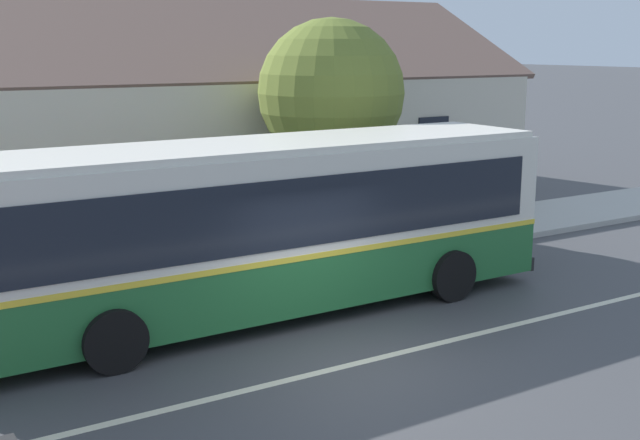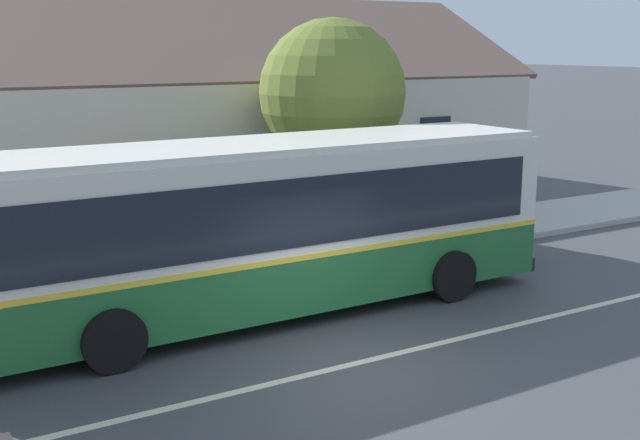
# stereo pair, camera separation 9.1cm
# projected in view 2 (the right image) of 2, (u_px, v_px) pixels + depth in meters

# --- Properties ---
(ground_plane) EXTENTS (300.00, 300.00, 0.00)m
(ground_plane) POSITION_uv_depth(u_px,v_px,m) (359.00, 363.00, 12.49)
(ground_plane) COLOR #424244
(sidewalk_far) EXTENTS (60.00, 3.00, 0.15)m
(sidewalk_far) POSITION_uv_depth(u_px,v_px,m) (207.00, 268.00, 17.50)
(sidewalk_far) COLOR #ADAAA3
(sidewalk_far) RESTS_ON ground
(lane_divider_stripe) EXTENTS (60.00, 0.16, 0.01)m
(lane_divider_stripe) POSITION_uv_depth(u_px,v_px,m) (359.00, 362.00, 12.49)
(lane_divider_stripe) COLOR beige
(lane_divider_stripe) RESTS_ON ground
(community_building) EXTENTS (25.76, 9.98, 7.38)m
(community_building) POSITION_uv_depth(u_px,v_px,m) (92.00, 142.00, 23.46)
(community_building) COLOR beige
(community_building) RESTS_ON ground
(transit_bus) EXTENTS (11.45, 2.83, 3.17)m
(transit_bus) POSITION_uv_depth(u_px,v_px,m) (260.00, 223.00, 14.44)
(transit_bus) COLOR #236633
(transit_bus) RESTS_ON ground
(bench_down_street) EXTENTS (1.90, 0.51, 0.94)m
(bench_down_street) POSITION_uv_depth(u_px,v_px,m) (120.00, 260.00, 16.24)
(bench_down_street) COLOR brown
(bench_down_street) RESTS_ON sidewalk_far
(street_tree_primary) EXTENTS (3.68, 3.60, 5.51)m
(street_tree_primary) POSITION_uv_depth(u_px,v_px,m) (335.00, 98.00, 19.79)
(street_tree_primary) COLOR #4C3828
(street_tree_primary) RESTS_ON ground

